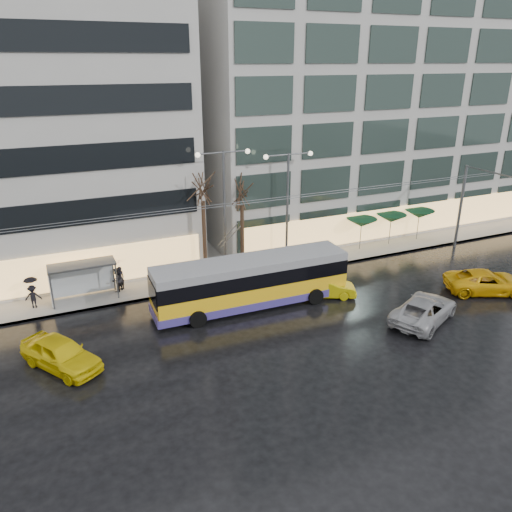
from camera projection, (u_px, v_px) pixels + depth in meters
ground at (262, 354)px, 27.13m from camera, size 140.00×140.00×0.00m
sidewalk at (212, 259)px, 39.76m from camera, size 80.00×10.00×0.15m
kerb at (235, 283)px, 35.55m from camera, size 80.00×0.10×0.15m
building_right at (365, 86)px, 45.80m from camera, size 32.00×14.00×25.00m
trolleybus at (251, 283)px, 31.82m from camera, size 12.72×5.08×5.87m
catenary at (226, 234)px, 32.69m from camera, size 42.24×5.12×7.00m
bus_shelter at (76, 274)px, 32.34m from camera, size 4.20×1.60×2.51m
street_lamp_near at (224, 196)px, 34.87m from camera, size 3.96×0.36×9.03m
street_lamp_far at (288, 193)px, 36.85m from camera, size 3.96×0.36×8.53m
tree_a at (202, 182)px, 34.07m from camera, size 3.20×3.20×8.40m
tree_b at (242, 187)px, 35.62m from camera, size 3.20×3.20×7.70m
parasol_a at (362, 223)px, 40.86m from camera, size 2.50×2.50×2.65m
parasol_b at (391, 218)px, 41.99m from camera, size 2.50×2.50×2.65m
parasol_c at (419, 214)px, 43.12m from camera, size 2.50×2.50×2.65m
taxi_a at (61, 354)px, 25.63m from camera, size 4.28×5.09×1.64m
taxi_b at (326, 288)px, 33.44m from camera, size 4.19×2.88×1.31m
taxi_c at (487, 282)px, 34.05m from camera, size 6.04×4.55×1.52m
sedan_silver at (424, 309)px, 30.27m from camera, size 6.08×4.73×1.53m
pedestrian_a at (119, 270)px, 33.86m from camera, size 1.20×1.21×2.19m
pedestrian_b at (117, 280)px, 33.79m from camera, size 1.04×1.03×1.69m
pedestrian_c at (32, 291)px, 31.47m from camera, size 1.06×0.92×2.11m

